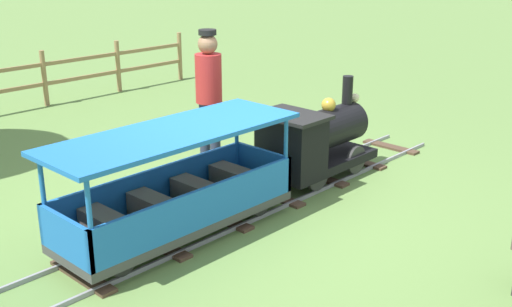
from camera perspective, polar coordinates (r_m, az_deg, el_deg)
name	(u,v)px	position (r m, az deg, el deg)	size (l,w,h in m)	color
ground_plane	(244,210)	(6.25, -1.11, -5.16)	(60.00, 60.00, 0.00)	#608442
track	(248,206)	(6.28, -0.71, -4.85)	(0.77, 6.05, 0.04)	gray
locomotive	(314,140)	(6.84, 5.28, 1.26)	(0.73, 1.45, 1.06)	black
passenger_car	(177,194)	(5.56, -7.21, -3.69)	(0.83, 2.35, 0.97)	#3F3F3F
conductor_person	(209,89)	(7.12, -4.33, 5.91)	(0.30, 0.30, 1.62)	#282D47
fence_section	(2,83)	(10.34, -22.20, 5.96)	(0.08, 7.13, 0.90)	#93754C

